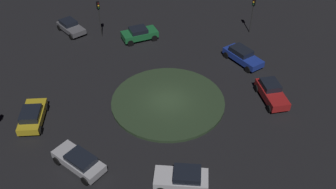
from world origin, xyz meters
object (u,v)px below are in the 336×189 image
(car_blue, at_px, (243,56))
(car_red, at_px, (272,92))
(car_grey, at_px, (71,27))
(car_green, at_px, (139,34))
(car_white, at_px, (183,178))
(car_silver, at_px, (79,161))
(traffic_light_west, at_px, (99,12))
(traffic_light_north, at_px, (253,9))
(car_yellow, at_px, (32,116))

(car_blue, relative_size, car_red, 1.02)
(car_grey, bearing_deg, car_green, 37.17)
(car_blue, xyz_separation_m, car_white, (8.58, -15.38, -0.01))
(car_silver, distance_m, traffic_light_west, 20.02)
(car_green, height_order, car_white, car_green)
(traffic_light_north, bearing_deg, traffic_light_west, -49.75)
(car_green, height_order, car_red, car_red)
(car_yellow, height_order, car_white, car_white)
(car_silver, bearing_deg, car_white, -154.20)
(car_white, height_order, car_silver, car_white)
(car_yellow, height_order, traffic_light_north, traffic_light_north)
(car_grey, relative_size, traffic_light_north, 0.92)
(car_yellow, xyz_separation_m, car_white, (13.20, 5.91, 0.02))
(car_red, bearing_deg, car_silver, -74.24)
(car_yellow, distance_m, car_white, 14.47)
(traffic_light_west, height_order, traffic_light_north, traffic_light_west)
(traffic_light_north, bearing_deg, car_blue, 20.18)
(car_blue, height_order, car_grey, car_blue)
(car_red, relative_size, car_white, 1.12)
(car_yellow, xyz_separation_m, car_red, (10.64, 18.78, 0.06))
(car_red, relative_size, traffic_light_west, 1.02)
(car_green, xyz_separation_m, car_blue, (10.58, 5.94, -0.00))
(car_green, bearing_deg, car_red, -63.17)
(car_green, relative_size, car_silver, 0.94)
(car_yellow, height_order, car_blue, car_blue)
(car_silver, relative_size, traffic_light_north, 1.06)
(car_green, bearing_deg, car_blue, -45.52)
(car_blue, bearing_deg, traffic_light_north, 128.53)
(car_red, height_order, car_grey, car_red)
(car_silver, height_order, traffic_light_west, traffic_light_west)
(car_grey, height_order, car_silver, car_silver)
(car_red, bearing_deg, car_green, -141.41)
(car_green, xyz_separation_m, car_red, (16.60, 3.43, 0.03))
(car_red, distance_m, traffic_light_north, 12.84)
(car_green, height_order, traffic_light_west, traffic_light_west)
(car_green, distance_m, car_grey, 8.52)
(car_white, distance_m, traffic_light_north, 24.32)
(car_yellow, bearing_deg, car_blue, -68.34)
(car_yellow, bearing_deg, car_grey, -4.45)
(car_white, bearing_deg, traffic_light_north, -106.47)
(car_red, relative_size, traffic_light_north, 1.04)
(car_grey, relative_size, traffic_light_west, 0.91)
(car_grey, xyz_separation_m, car_silver, (19.60, -9.12, 0.04))
(traffic_light_north, bearing_deg, car_white, 15.62)
(car_grey, distance_m, car_silver, 21.62)
(traffic_light_west, bearing_deg, traffic_light_north, 60.53)
(car_green, distance_m, traffic_light_north, 13.40)
(car_grey, distance_m, traffic_light_west, 4.71)
(car_silver, distance_m, traffic_light_north, 26.77)
(car_grey, bearing_deg, car_yellow, -40.92)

